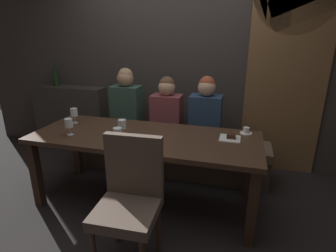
{
  "coord_description": "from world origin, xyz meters",
  "views": [
    {
      "loc": [
        0.88,
        -2.28,
        1.67
      ],
      "look_at": [
        0.22,
        0.04,
        0.84
      ],
      "focal_mm": 28.82,
      "sensor_mm": 36.0,
      "label": 1
    }
  ],
  "objects_px": {
    "wine_glass_far_right": "(74,113)",
    "wine_bottle_dark_red": "(56,78)",
    "chair_near_side": "(130,194)",
    "wine_glass_end_right": "(118,133)",
    "dessert_plate": "(230,138)",
    "banquette_bench": "(165,154)",
    "wine_glass_near_right": "(122,125)",
    "diner_bearded": "(167,110)",
    "diner_far_end": "(206,112)",
    "wine_glass_near_left": "(69,123)",
    "espresso_cup": "(246,131)",
    "diner_redhead": "(127,104)",
    "dining_table": "(145,144)"
  },
  "relations": [
    {
      "from": "diner_bearded",
      "to": "wine_glass_far_right",
      "type": "bearing_deg",
      "value": -147.19
    },
    {
      "from": "wine_glass_near_left",
      "to": "dining_table",
      "type": "bearing_deg",
      "value": 14.87
    },
    {
      "from": "wine_glass_near_right",
      "to": "wine_glass_far_right",
      "type": "bearing_deg",
      "value": 161.0
    },
    {
      "from": "wine_glass_far_right",
      "to": "wine_bottle_dark_red",
      "type": "bearing_deg",
      "value": 134.47
    },
    {
      "from": "wine_glass_near_right",
      "to": "wine_glass_near_left",
      "type": "height_order",
      "value": "same"
    },
    {
      "from": "diner_far_end",
      "to": "diner_redhead",
      "type": "bearing_deg",
      "value": 178.74
    },
    {
      "from": "chair_near_side",
      "to": "espresso_cup",
      "type": "xyz_separation_m",
      "value": [
        0.8,
        1.03,
        0.21
      ]
    },
    {
      "from": "diner_far_end",
      "to": "dessert_plate",
      "type": "xyz_separation_m",
      "value": [
        0.32,
        -0.58,
        -0.06
      ]
    },
    {
      "from": "wine_glass_near_left",
      "to": "wine_glass_end_right",
      "type": "bearing_deg",
      "value": -11.86
    },
    {
      "from": "diner_bearded",
      "to": "dessert_plate",
      "type": "bearing_deg",
      "value": -37.35
    },
    {
      "from": "diner_bearded",
      "to": "espresso_cup",
      "type": "bearing_deg",
      "value": -23.97
    },
    {
      "from": "chair_near_side",
      "to": "diner_bearded",
      "type": "xyz_separation_m",
      "value": [
        -0.13,
        1.44,
        0.25
      ]
    },
    {
      "from": "chair_near_side",
      "to": "wine_glass_far_right",
      "type": "bearing_deg",
      "value": 139.41
    },
    {
      "from": "banquette_bench",
      "to": "chair_near_side",
      "type": "relative_size",
      "value": 2.55
    },
    {
      "from": "wine_glass_near_right",
      "to": "diner_bearded",
      "type": "bearing_deg",
      "value": 75.41
    },
    {
      "from": "diner_bearded",
      "to": "wine_glass_far_right",
      "type": "distance_m",
      "value": 1.06
    },
    {
      "from": "banquette_bench",
      "to": "wine_glass_near_left",
      "type": "distance_m",
      "value": 1.29
    },
    {
      "from": "banquette_bench",
      "to": "diner_far_end",
      "type": "xyz_separation_m",
      "value": [
        0.49,
        -0.0,
        0.59
      ]
    },
    {
      "from": "diner_bearded",
      "to": "diner_far_end",
      "type": "bearing_deg",
      "value": -2.77
    },
    {
      "from": "diner_redhead",
      "to": "wine_glass_end_right",
      "type": "distance_m",
      "value": 1.09
    },
    {
      "from": "wine_glass_far_right",
      "to": "wine_glass_near_right",
      "type": "height_order",
      "value": "same"
    },
    {
      "from": "wine_bottle_dark_red",
      "to": "wine_glass_near_left",
      "type": "bearing_deg",
      "value": -49.6
    },
    {
      "from": "wine_glass_end_right",
      "to": "chair_near_side",
      "type": "bearing_deg",
      "value": -56.19
    },
    {
      "from": "banquette_bench",
      "to": "dining_table",
      "type": "bearing_deg",
      "value": -90.0
    },
    {
      "from": "diner_redhead",
      "to": "wine_glass_near_right",
      "type": "xyz_separation_m",
      "value": [
        0.31,
        -0.8,
        0.01
      ]
    },
    {
      "from": "diner_bearded",
      "to": "wine_glass_near_left",
      "type": "bearing_deg",
      "value": -128.23
    },
    {
      "from": "dining_table",
      "to": "wine_glass_far_right",
      "type": "distance_m",
      "value": 0.91
    },
    {
      "from": "diner_far_end",
      "to": "dining_table",
      "type": "bearing_deg",
      "value": -124.85
    },
    {
      "from": "diner_redhead",
      "to": "wine_bottle_dark_red",
      "type": "height_order",
      "value": "diner_redhead"
    },
    {
      "from": "wine_glass_near_right",
      "to": "espresso_cup",
      "type": "relative_size",
      "value": 1.37
    },
    {
      "from": "wine_glass_near_left",
      "to": "wine_glass_far_right",
      "type": "bearing_deg",
      "value": 116.88
    },
    {
      "from": "diner_far_end",
      "to": "wine_glass_near_left",
      "type": "height_order",
      "value": "diner_far_end"
    },
    {
      "from": "banquette_bench",
      "to": "wine_bottle_dark_red",
      "type": "height_order",
      "value": "wine_bottle_dark_red"
    },
    {
      "from": "dessert_plate",
      "to": "wine_glass_end_right",
      "type": "bearing_deg",
      "value": -155.53
    },
    {
      "from": "diner_redhead",
      "to": "dessert_plate",
      "type": "xyz_separation_m",
      "value": [
        1.31,
        -0.6,
        -0.09
      ]
    },
    {
      "from": "espresso_cup",
      "to": "banquette_bench",
      "type": "bearing_deg",
      "value": 157.52
    },
    {
      "from": "wine_bottle_dark_red",
      "to": "wine_glass_near_left",
      "type": "relative_size",
      "value": 1.99
    },
    {
      "from": "dining_table",
      "to": "diner_redhead",
      "type": "distance_m",
      "value": 0.9
    },
    {
      "from": "wine_glass_far_right",
      "to": "espresso_cup",
      "type": "height_order",
      "value": "wine_glass_far_right"
    },
    {
      "from": "dessert_plate",
      "to": "diner_redhead",
      "type": "bearing_deg",
      "value": 155.36
    },
    {
      "from": "dining_table",
      "to": "dessert_plate",
      "type": "bearing_deg",
      "value": 8.52
    },
    {
      "from": "diner_redhead",
      "to": "dessert_plate",
      "type": "relative_size",
      "value": 4.38
    },
    {
      "from": "dining_table",
      "to": "diner_far_end",
      "type": "xyz_separation_m",
      "value": [
        0.49,
        0.7,
        0.17
      ]
    },
    {
      "from": "wine_glass_far_right",
      "to": "chair_near_side",
      "type": "bearing_deg",
      "value": -40.59
    },
    {
      "from": "chair_near_side",
      "to": "wine_glass_end_right",
      "type": "relative_size",
      "value": 5.98
    },
    {
      "from": "chair_near_side",
      "to": "dessert_plate",
      "type": "height_order",
      "value": "chair_near_side"
    },
    {
      "from": "diner_far_end",
      "to": "chair_near_side",
      "type": "bearing_deg",
      "value": -103.45
    },
    {
      "from": "diner_far_end",
      "to": "wine_bottle_dark_red",
      "type": "height_order",
      "value": "wine_bottle_dark_red"
    },
    {
      "from": "wine_bottle_dark_red",
      "to": "espresso_cup",
      "type": "distance_m",
      "value": 2.8
    },
    {
      "from": "dining_table",
      "to": "diner_bearded",
      "type": "xyz_separation_m",
      "value": [
        0.02,
        0.72,
        0.15
      ]
    }
  ]
}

